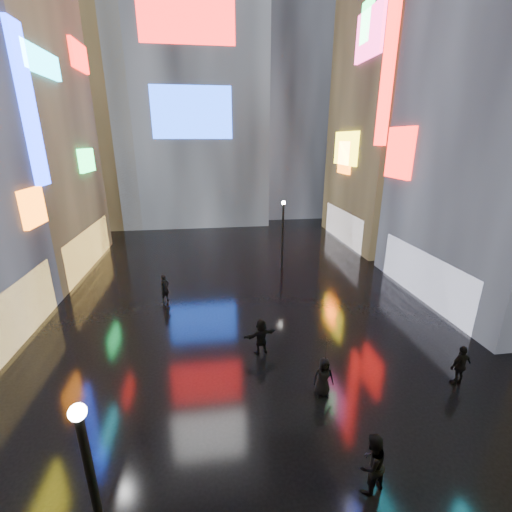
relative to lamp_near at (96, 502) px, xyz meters
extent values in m
plane|color=black|center=(4.15, 15.82, -2.94)|extent=(140.00, 140.00, 0.00)
cube|color=#FFC659|center=(-6.95, 9.82, -1.44)|extent=(0.20, 10.00, 3.00)
cube|color=#FF660C|center=(-6.70, 14.14, 3.12)|extent=(0.25, 2.24, 1.94)
cube|color=#1433FF|center=(-6.70, 15.82, 8.06)|extent=(0.25, 1.40, 8.00)
cube|color=#FFC659|center=(-6.95, 21.82, -1.44)|extent=(0.20, 10.00, 3.00)
cube|color=#1BF95F|center=(-6.70, 23.65, 4.97)|extent=(0.25, 3.00, 1.71)
cube|color=#1AD7FF|center=(-6.70, 18.43, 10.66)|extent=(0.25, 4.84, 1.37)
cube|color=#FF120C|center=(-6.70, 25.52, 12.36)|extent=(0.25, 3.32, 1.94)
cube|color=white|center=(15.25, 12.82, -1.44)|extent=(0.20, 9.00, 3.00)
cube|color=#FF120C|center=(15.00, 16.95, 5.64)|extent=(0.25, 2.99, 3.26)
cube|color=#FF120C|center=(15.00, 19.82, 11.06)|extent=(0.25, 1.40, 10.00)
cube|color=black|center=(20.15, 25.82, 11.06)|extent=(10.00, 12.00, 28.00)
cube|color=white|center=(15.25, 25.82, -1.44)|extent=(0.20, 9.00, 3.00)
cube|color=yellow|center=(15.00, 26.15, 5.71)|extent=(0.25, 4.92, 2.91)
cube|color=#FF328D|center=(15.00, 23.33, 14.07)|extent=(0.25, 4.36, 3.46)
cube|color=#FF660C|center=(15.00, 26.26, 4.90)|extent=(0.25, 2.63, 2.87)
cube|color=#1BF95F|center=(15.00, 24.02, 14.99)|extent=(0.25, 1.69, 2.90)
cube|color=black|center=(1.15, 39.82, 18.06)|extent=(16.00, 14.00, 42.00)
cube|color=#FF1414|center=(1.15, 32.72, 18.06)|extent=(9.00, 0.20, 6.00)
cube|color=#194CFF|center=(1.15, 32.72, 9.06)|extent=(8.00, 0.20, 5.00)
cube|color=black|center=(13.15, 41.82, 14.06)|extent=(12.00, 12.00, 34.00)
cube|color=black|center=(-9.85, 37.82, 10.06)|extent=(10.00, 10.00, 26.00)
sphere|color=white|center=(0.00, 0.00, 2.11)|extent=(0.30, 0.30, 0.30)
cylinder|color=black|center=(7.81, 19.34, -0.44)|extent=(0.16, 0.16, 5.00)
sphere|color=white|center=(7.81, 19.34, 2.11)|extent=(0.30, 0.30, 0.30)
imported|color=black|center=(6.47, 1.58, -2.00)|extent=(1.11, 1.00, 1.88)
imported|color=black|center=(12.03, 5.26, -2.07)|extent=(1.09, 0.64, 1.74)
imported|color=black|center=(6.42, 5.45, -2.14)|extent=(0.83, 0.58, 1.61)
imported|color=black|center=(4.47, 8.49, -2.09)|extent=(1.67, 0.95, 1.71)
imported|color=black|center=(-0.49, 14.62, -2.10)|extent=(0.72, 0.73, 1.69)
imported|color=black|center=(6.42, 5.45, -0.94)|extent=(1.22, 1.21, 0.79)
camera|label=1|loc=(2.34, -4.97, 6.45)|focal=24.00mm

